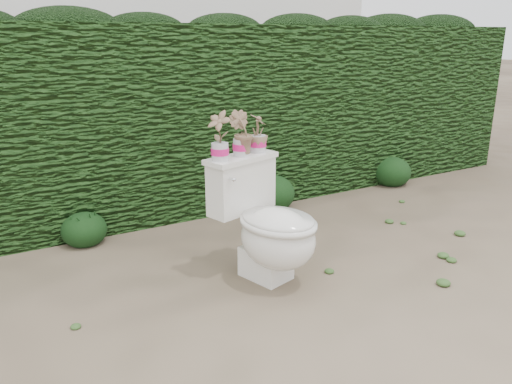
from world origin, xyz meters
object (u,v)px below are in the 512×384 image
toilet (268,227)px  potted_plant_left (220,137)px  potted_plant_right (258,134)px  potted_plant_center (241,135)px

toilet → potted_plant_left: potted_plant_left is taller
potted_plant_left → potted_plant_right: bearing=78.1°
potted_plant_left → potted_plant_right: size_ratio=1.24×
potted_plant_center → potted_plant_right: potted_plant_center is taller
toilet → potted_plant_right: (0.08, 0.27, 0.54)m
toilet → potted_plant_center: bearing=89.9°
potted_plant_left → potted_plant_center: potted_plant_left is taller
potted_plant_left → potted_plant_right: potted_plant_left is taller
toilet → potted_plant_center: (-0.07, 0.23, 0.56)m
toilet → potted_plant_right: 0.61m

